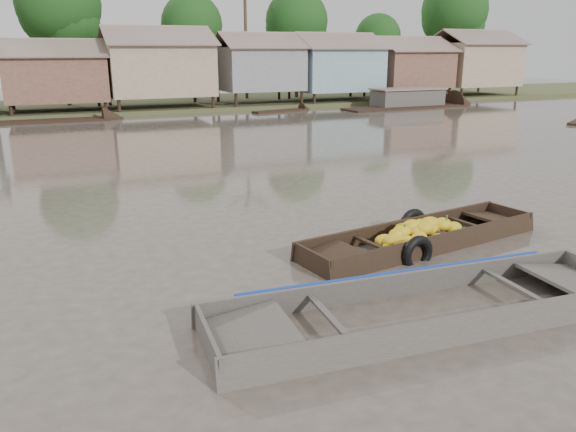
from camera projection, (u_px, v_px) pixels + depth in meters
name	position (u px, v px, depth m)	size (l,w,h in m)	color
ground	(341.00, 268.00, 10.48)	(120.00, 120.00, 0.00)	#4A4238
riverbank	(159.00, 62.00, 38.76)	(120.00, 12.47, 10.22)	#384723
banana_boat	(419.00, 238.00, 11.66)	(5.82, 2.20, 0.81)	black
viewer_boat	(428.00, 314.00, 8.55)	(7.03, 2.31, 0.56)	#3E3A34
distant_boats	(351.00, 108.00, 36.70)	(46.12, 14.75, 1.38)	black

